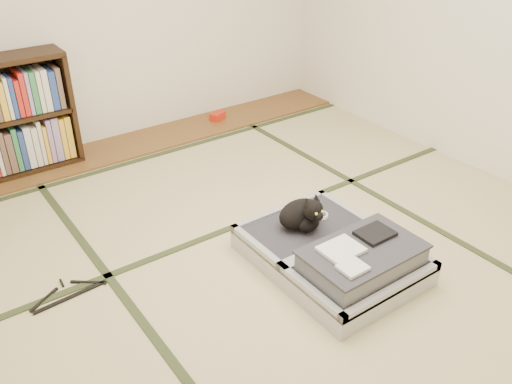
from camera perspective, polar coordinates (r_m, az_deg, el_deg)
floor at (r=3.47m, az=2.71°, el=-6.18°), size 4.50×4.50×0.00m
wood_strip at (r=4.97m, az=-11.66°, el=5.23°), size 4.00×0.50×0.02m
red_item at (r=5.31m, az=-4.08°, el=7.97°), size 0.17×0.14×0.07m
room_shell at (r=2.86m, az=3.44°, el=18.13°), size 4.50×4.50×4.50m
tatami_borders at (r=3.80m, az=-1.88°, el=-2.54°), size 4.00×4.50×0.01m
suitcase at (r=3.29m, az=8.37°, el=-6.56°), size 0.77×1.02×0.30m
cat at (r=3.37m, az=4.96°, el=-2.35°), size 0.34×0.34×0.28m
cable_coil at (r=3.54m, az=6.81°, el=-2.45°), size 0.11×0.11×0.03m
hanger at (r=3.31m, az=-19.13°, el=-10.08°), size 0.44×0.21×0.01m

